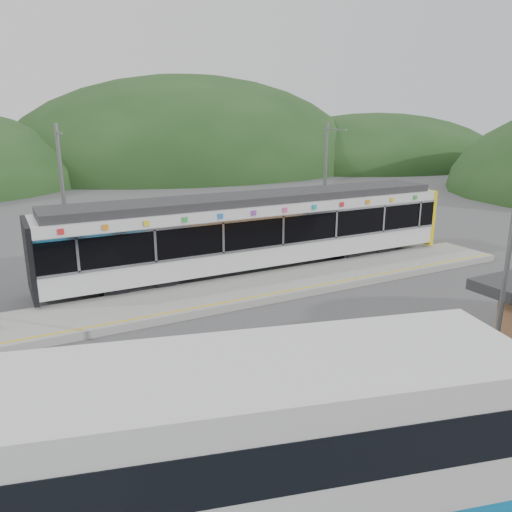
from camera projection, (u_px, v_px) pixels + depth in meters
name	position (u px, v px, depth m)	size (l,w,h in m)	color
ground	(302.00, 317.00, 18.74)	(120.00, 120.00, 0.00)	#4C4C4F
hills	(347.00, 261.00, 26.03)	(146.00, 149.00, 26.00)	#1E3D19
platform	(260.00, 287.00, 21.51)	(26.00, 3.20, 0.30)	#9E9E99
yellow_line	(276.00, 293.00, 20.36)	(26.00, 0.10, 0.01)	yellow
train	(258.00, 229.00, 23.90)	(20.44, 3.01, 3.74)	black
catenary_mast_west	(64.00, 202.00, 21.91)	(0.18, 1.80, 7.00)	slate
catenary_mast_east	(325.00, 183.00, 28.21)	(0.18, 1.80, 7.00)	slate
bus	(178.00, 465.00, 8.34)	(12.51, 5.82, 3.33)	#0D83CC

